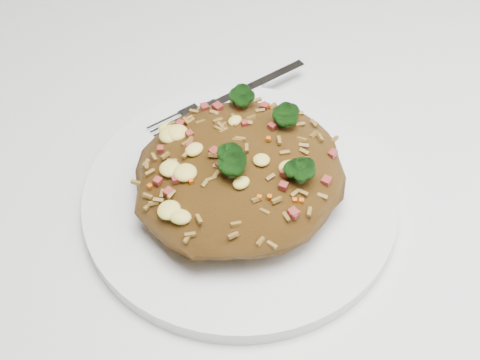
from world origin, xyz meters
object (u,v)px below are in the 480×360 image
at_px(fork, 238,93).
at_px(fried_rice, 241,167).
at_px(dining_table, 232,240).
at_px(plate, 240,198).

bearing_deg(fork, fried_rice, -124.05).
distance_m(dining_table, fork, 0.14).
bearing_deg(dining_table, fork, 46.45).
xyz_separation_m(dining_table, fork, (0.06, 0.06, 0.11)).
distance_m(dining_table, fried_rice, 0.14).
bearing_deg(plate, fork, 51.21).
height_order(dining_table, fried_rice, fried_rice).
distance_m(plate, fork, 0.11).
distance_m(plate, fried_rice, 0.04).
bearing_deg(fried_rice, dining_table, 66.97).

